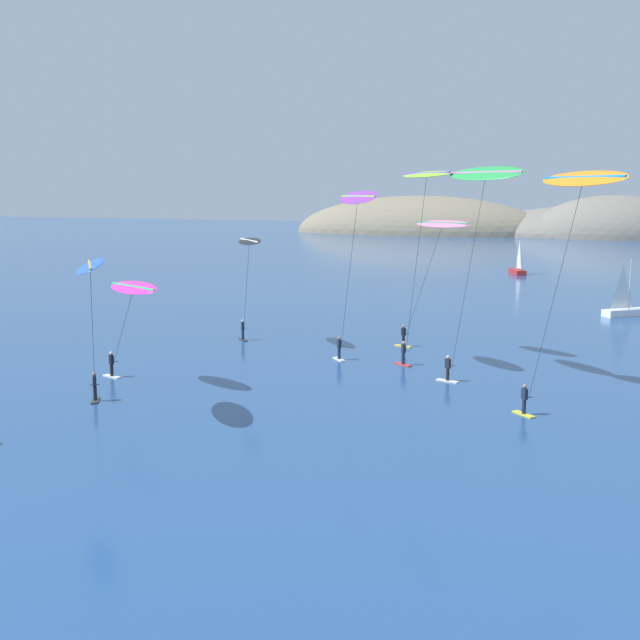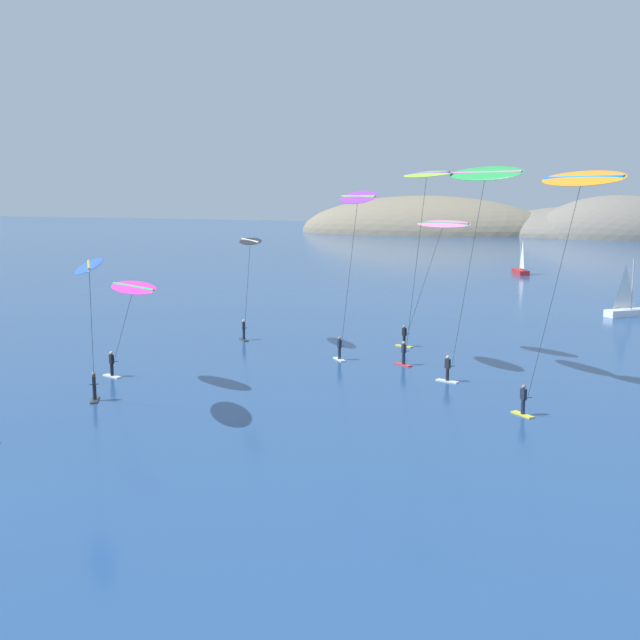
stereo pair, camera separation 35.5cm
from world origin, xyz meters
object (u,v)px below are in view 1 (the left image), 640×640
(sailboat_near, at_px, (629,309))
(kitesurfer_lime, at_px, (425,189))
(kitesurfer_purple, at_px, (356,210))
(kitesurfer_pink, at_px, (439,234))
(kitesurfer_green, at_px, (483,189))
(kitesurfer_magenta, at_px, (132,294))
(kitesurfer_black, at_px, (249,250))
(kitesurfer_orange, at_px, (578,198))
(sailboat_far, at_px, (517,270))
(kitesurfer_blue, at_px, (90,276))

(sailboat_near, distance_m, kitesurfer_lime, 36.38)
(kitesurfer_purple, bearing_deg, kitesurfer_pink, 60.01)
(kitesurfer_green, xyz_separation_m, kitesurfer_magenta, (-19.94, -7.78, -6.41))
(kitesurfer_black, bearing_deg, kitesurfer_orange, -29.01)
(sailboat_far, distance_m, kitesurfer_pink, 64.52)
(sailboat_far, xyz_separation_m, kitesurfer_orange, (16.11, -80.45, 11.07))
(kitesurfer_pink, relative_size, kitesurfer_magenta, 1.52)
(kitesurfer_blue, bearing_deg, sailboat_far, 85.20)
(kitesurfer_orange, bearing_deg, kitesurfer_lime, 136.15)
(kitesurfer_orange, relative_size, kitesurfer_lime, 0.97)
(kitesurfer_lime, height_order, kitesurfer_purple, kitesurfer_lime)
(kitesurfer_lime, distance_m, kitesurfer_magenta, 19.94)
(kitesurfer_blue, xyz_separation_m, kitesurfer_lime, (12.91, 17.70, 4.52))
(sailboat_near, distance_m, kitesurfer_green, 37.92)
(sailboat_near, relative_size, kitesurfer_lime, 0.42)
(sailboat_far, distance_m, kitesurfer_green, 74.79)
(kitesurfer_orange, distance_m, kitesurfer_purple, 18.13)
(kitesurfer_magenta, bearing_deg, kitesurfer_pink, 49.23)
(kitesurfer_pink, height_order, kitesurfer_green, kitesurfer_green)
(kitesurfer_magenta, bearing_deg, kitesurfer_purple, 43.60)
(kitesurfer_lime, distance_m, kitesurfer_green, 5.30)
(sailboat_far, bearing_deg, kitesurfer_blue, -94.80)
(sailboat_far, height_order, kitesurfer_black, kitesurfer_black)
(kitesurfer_pink, xyz_separation_m, kitesurfer_magenta, (-14.84, -17.21, -3.20))
(kitesurfer_pink, xyz_separation_m, kitesurfer_lime, (0.69, -6.49, 3.23))
(kitesurfer_blue, relative_size, kitesurfer_orange, 0.66)
(kitesurfer_blue, distance_m, kitesurfer_magenta, 7.69)
(sailboat_near, distance_m, kitesurfer_black, 39.71)
(kitesurfer_pink, bearing_deg, kitesurfer_blue, -116.81)
(sailboat_near, xyz_separation_m, kitesurfer_magenta, (-27.26, -43.15, 5.14))
(kitesurfer_pink, relative_size, kitesurfer_purple, 0.83)
(kitesurfer_magenta, height_order, kitesurfer_black, kitesurfer_black)
(sailboat_near, distance_m, sailboat_far, 41.60)
(kitesurfer_purple, bearing_deg, kitesurfer_black, 156.97)
(kitesurfer_blue, xyz_separation_m, kitesurfer_magenta, (-2.62, 6.97, -1.92))
(kitesurfer_pink, xyz_separation_m, kitesurfer_blue, (-12.22, -24.18, -1.29))
(kitesurfer_blue, bearing_deg, kitesurfer_magenta, 110.57)
(sailboat_far, relative_size, kitesurfer_green, 0.42)
(kitesurfer_green, xyz_separation_m, kitesurfer_purple, (-9.04, 2.59, -1.36))
(sailboat_far, relative_size, kitesurfer_orange, 0.44)
(kitesurfer_lime, relative_size, kitesurfer_black, 1.57)
(sailboat_near, height_order, sailboat_far, same)
(kitesurfer_purple, bearing_deg, kitesurfer_magenta, -136.40)
(kitesurfer_pink, relative_size, kitesurfer_orange, 0.77)
(kitesurfer_lime, bearing_deg, kitesurfer_blue, -126.11)
(kitesurfer_green, bearing_deg, kitesurfer_lime, 146.33)
(kitesurfer_pink, xyz_separation_m, kitesurfer_black, (-14.63, -2.30, -1.42))
(kitesurfer_purple, relative_size, kitesurfer_black, 1.42)
(kitesurfer_orange, bearing_deg, kitesurfer_purple, 147.17)
(sailboat_far, distance_m, kitesurfer_magenta, 81.78)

